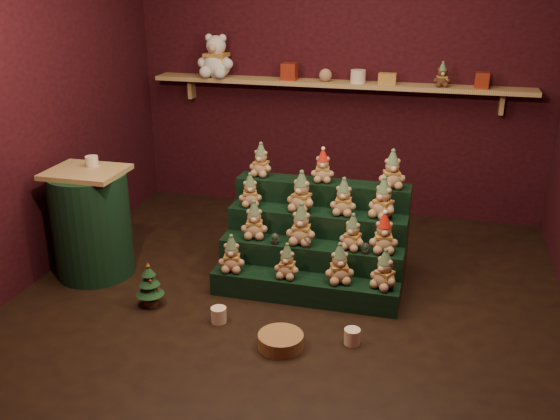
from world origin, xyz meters
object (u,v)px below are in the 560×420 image
(snow_globe_a, at_px, (275,238))
(snow_globe_b, at_px, (307,242))
(side_table, at_px, (92,223))
(riser_tier_front, at_px, (304,289))
(white_bear, at_px, (216,50))
(wicker_basket, at_px, (281,341))
(snow_globe_c, at_px, (365,248))
(mug_right, at_px, (352,337))
(brown_bear, at_px, (442,75))
(mug_left, at_px, (219,315))
(mini_christmas_tree, at_px, (149,285))

(snow_globe_a, distance_m, snow_globe_b, 0.25)
(snow_globe_b, distance_m, side_table, 1.72)
(riser_tier_front, xyz_separation_m, white_bear, (-1.30, 1.81, 1.49))
(snow_globe_a, distance_m, side_table, 1.47)
(wicker_basket, relative_size, white_bear, 0.58)
(riser_tier_front, xyz_separation_m, snow_globe_a, (-0.27, 0.16, 0.31))
(snow_globe_c, bearing_deg, mug_right, -88.62)
(snow_globe_a, relative_size, mug_right, 0.78)
(mug_right, xyz_separation_m, wicker_basket, (-0.44, -0.16, -0.01))
(riser_tier_front, distance_m, snow_globe_c, 0.55)
(snow_globe_c, height_order, white_bear, white_bear)
(riser_tier_front, xyz_separation_m, side_table, (-1.73, 0.01, 0.34))
(snow_globe_a, relative_size, wicker_basket, 0.28)
(brown_bear, bearing_deg, mug_left, -132.11)
(snow_globe_b, distance_m, wicker_basket, 0.88)
(snow_globe_b, bearing_deg, wicker_basket, -89.51)
(side_table, relative_size, mug_right, 8.17)
(snow_globe_a, xyz_separation_m, mini_christmas_tree, (-0.80, -0.52, -0.23))
(mug_right, distance_m, white_bear, 3.26)
(riser_tier_front, bearing_deg, mug_left, -137.90)
(wicker_basket, bearing_deg, mug_left, 158.83)
(snow_globe_a, distance_m, white_bear, 2.27)
(riser_tier_front, xyz_separation_m, snow_globe_b, (-0.01, 0.16, 0.31))
(mug_right, bearing_deg, snow_globe_a, 137.14)
(riser_tier_front, relative_size, mug_left, 12.82)
(snow_globe_c, bearing_deg, snow_globe_a, 180.00)
(mug_left, bearing_deg, riser_tier_front, 42.10)
(white_bear, bearing_deg, side_table, -99.65)
(wicker_basket, bearing_deg, snow_globe_b, 90.49)
(riser_tier_front, relative_size, side_table, 1.60)
(riser_tier_front, distance_m, mug_left, 0.68)
(side_table, xyz_separation_m, white_bear, (0.43, 1.79, 1.15))
(riser_tier_front, height_order, mug_right, riser_tier_front)
(side_table, bearing_deg, white_bear, 76.40)
(mug_left, bearing_deg, side_table, 158.97)
(snow_globe_b, height_order, snow_globe_c, snow_globe_b)
(snow_globe_b, distance_m, mug_right, 0.87)
(snow_globe_a, xyz_separation_m, wicker_basket, (0.26, -0.81, -0.36))
(snow_globe_b, bearing_deg, brown_bear, 62.58)
(mini_christmas_tree, bearing_deg, snow_globe_a, 33.11)
(side_table, relative_size, brown_bear, 4.09)
(snow_globe_a, relative_size, side_table, 0.10)
(snow_globe_c, distance_m, brown_bear, 1.99)
(riser_tier_front, distance_m, wicker_basket, 0.65)
(snow_globe_c, xyz_separation_m, brown_bear, (0.42, 1.65, 1.03))
(snow_globe_a, relative_size, brown_bear, 0.39)
(side_table, distance_m, mini_christmas_tree, 0.80)
(mini_christmas_tree, distance_m, mug_right, 1.51)
(mini_christmas_tree, distance_m, mug_left, 0.58)
(mini_christmas_tree, height_order, brown_bear, brown_bear)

